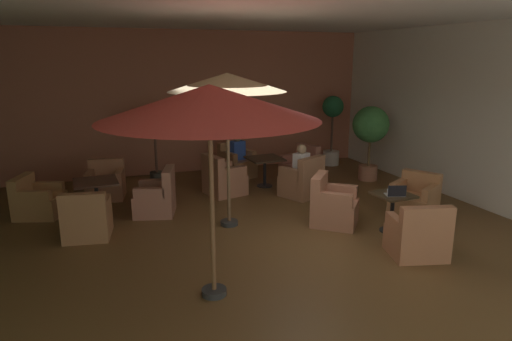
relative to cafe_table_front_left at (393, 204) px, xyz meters
name	(u,v)px	position (x,y,z in m)	size (l,w,h in m)	color
ground_plane	(267,242)	(-2.20, 0.33, -0.50)	(9.53, 10.38, 0.02)	brown
wall_back_brick	(194,102)	(-2.20, 5.48, 1.33)	(9.53, 0.08, 3.64)	#A75F45
wall_right_plain	(497,119)	(2.53, 0.33, 1.33)	(0.08, 10.38, 3.64)	silver
ceiling_slab	(268,7)	(-2.20, 0.33, 3.18)	(9.53, 10.38, 0.06)	silver
cafe_table_front_left	(393,204)	(0.00, 0.00, 0.00)	(0.65, 0.65, 0.69)	black
armchair_front_left_north	(418,237)	(-0.27, -1.00, -0.18)	(0.94, 0.88, 0.87)	#B7704A
armchair_front_left_east	(415,200)	(0.90, 0.50, -0.18)	(1.03, 1.02, 0.83)	#AD7145
armchair_front_left_south	(333,206)	(-0.79, 0.66, -0.15)	(1.05, 1.05, 0.91)	#AD6C4E
cafe_table_front_right	(265,164)	(-1.04, 3.40, 0.06)	(0.81, 0.81, 0.69)	black
armchair_front_right_north	(223,180)	(-2.13, 3.13, -0.16)	(0.92, 0.92, 0.90)	#A76A4D
armchair_front_right_east	(302,182)	(-0.55, 2.39, -0.16)	(0.99, 0.97, 0.91)	#AA704E
armchair_front_right_south	(300,167)	(0.05, 3.73, -0.19)	(0.93, 0.91, 0.85)	#AE6855
armchair_front_right_west	(236,164)	(-1.39, 4.47, -0.16)	(0.92, 0.94, 0.87)	#A66C42
cafe_table_mid_center	(96,188)	(-4.78, 2.65, 0.05)	(0.83, 0.83, 0.69)	black
armchair_mid_center_north	(38,201)	(-5.85, 3.02, -0.20)	(0.99, 0.97, 0.78)	#AB7242
armchair_mid_center_east	(87,220)	(-4.97, 1.54, -0.18)	(0.84, 0.85, 0.85)	#AC7146
armchair_mid_center_south	(157,198)	(-3.69, 2.34, -0.17)	(0.92, 0.92, 0.91)	#A66952
armchair_mid_center_west	(106,184)	(-4.57, 3.76, -0.19)	(0.87, 0.84, 0.81)	#AB6947
patio_umbrella_tall_red	(227,84)	(-2.56, 1.28, 2.03)	(2.02, 2.02, 2.71)	#2D2D2D
patio_umbrella_center_beige	(209,103)	(-3.47, -1.02, 1.95)	(2.60, 2.60, 2.66)	#2D2D2D
potted_tree_left_corner	(332,122)	(1.52, 4.80, 0.73)	(0.59, 0.59, 1.94)	beige
potted_tree_mid_left	(370,129)	(1.58, 3.06, 0.77)	(0.88, 0.88, 1.82)	#A9684E
potted_tree_mid_right	(154,127)	(-3.40, 4.36, 0.91)	(0.68, 0.68, 1.90)	#35332D
patron_blue_shirt	(237,148)	(-1.38, 4.43, 0.26)	(0.41, 0.34, 0.66)	#2C4BA7
patron_by_window	(301,162)	(-0.57, 2.43, 0.28)	(0.39, 0.34, 0.70)	silver
iced_drink_cup	(389,192)	(-0.13, -0.05, 0.25)	(0.08, 0.08, 0.11)	white
open_laptop	(396,193)	(-0.04, -0.12, 0.24)	(0.37, 0.31, 0.20)	#9EA0A5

